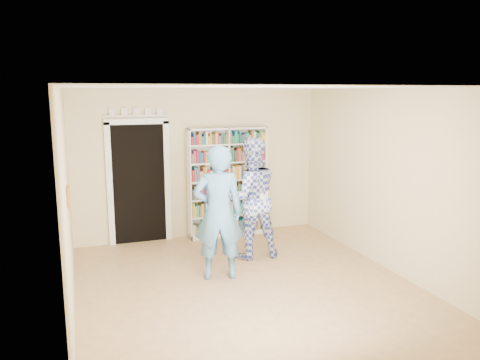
# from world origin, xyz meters

# --- Properties ---
(floor) EXTENTS (5.00, 5.00, 0.00)m
(floor) POSITION_xyz_m (0.00, 0.00, 0.00)
(floor) COLOR #9A714A
(floor) RESTS_ON ground
(ceiling) EXTENTS (5.00, 5.00, 0.00)m
(ceiling) POSITION_xyz_m (0.00, 0.00, 2.70)
(ceiling) COLOR white
(ceiling) RESTS_ON wall_back
(wall_back) EXTENTS (4.50, 0.00, 4.50)m
(wall_back) POSITION_xyz_m (0.00, 2.50, 1.35)
(wall_back) COLOR beige
(wall_back) RESTS_ON floor
(wall_left) EXTENTS (0.00, 5.00, 5.00)m
(wall_left) POSITION_xyz_m (-2.25, 0.00, 1.35)
(wall_left) COLOR beige
(wall_left) RESTS_ON floor
(wall_right) EXTENTS (0.00, 5.00, 5.00)m
(wall_right) POSITION_xyz_m (2.25, 0.00, 1.35)
(wall_right) COLOR beige
(wall_right) RESTS_ON floor
(bookshelf) EXTENTS (1.46, 0.27, 2.01)m
(bookshelf) POSITION_xyz_m (0.49, 2.34, 1.02)
(bookshelf) COLOR white
(bookshelf) RESTS_ON floor
(doorway) EXTENTS (1.10, 0.08, 2.43)m
(doorway) POSITION_xyz_m (-1.10, 2.48, 1.18)
(doorway) COLOR black
(doorway) RESTS_ON floor
(wall_art) EXTENTS (0.03, 0.25, 0.25)m
(wall_art) POSITION_xyz_m (-2.23, 0.20, 1.40)
(wall_art) COLOR maroon
(wall_art) RESTS_ON wall_left
(man_blue) EXTENTS (0.78, 0.59, 1.93)m
(man_blue) POSITION_xyz_m (-0.27, 0.43, 0.97)
(man_blue) COLOR #5286B6
(man_blue) RESTS_ON floor
(man_plaid) EXTENTS (0.98, 0.78, 1.95)m
(man_plaid) POSITION_xyz_m (0.48, 1.12, 0.97)
(man_plaid) COLOR #33409C
(man_plaid) RESTS_ON floor
(paper_sheet) EXTENTS (0.18, 0.11, 0.29)m
(paper_sheet) POSITION_xyz_m (0.61, 0.87, 0.97)
(paper_sheet) COLOR white
(paper_sheet) RESTS_ON man_plaid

